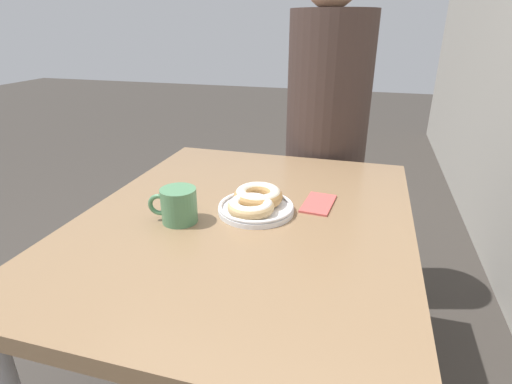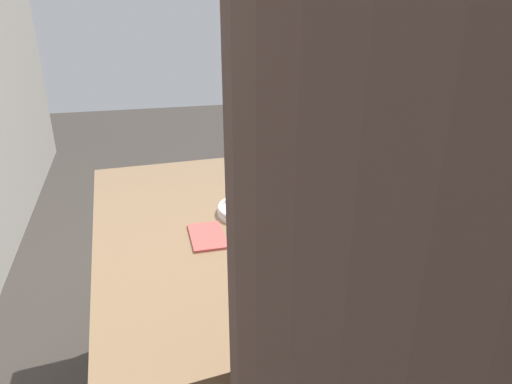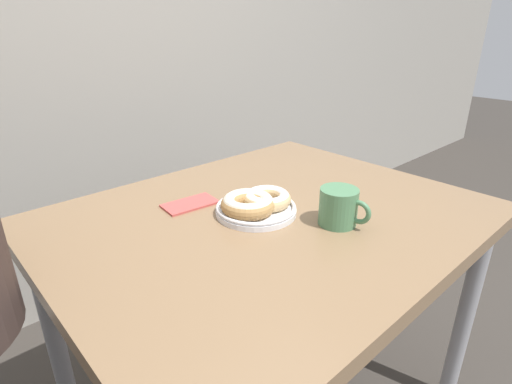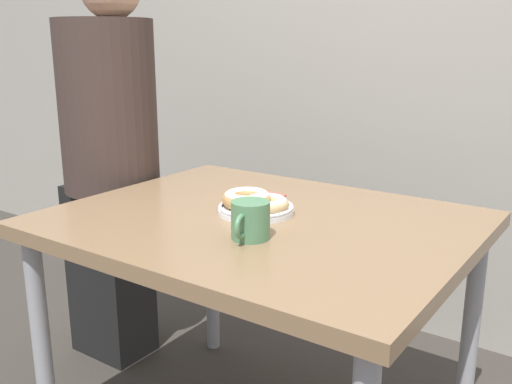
{
  "view_description": "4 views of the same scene",
  "coord_description": "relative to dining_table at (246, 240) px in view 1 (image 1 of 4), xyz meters",
  "views": [
    {
      "loc": [
        0.93,
        0.42,
        1.21
      ],
      "look_at": [
        -0.03,
        0.15,
        0.78
      ],
      "focal_mm": 28.0,
      "sensor_mm": 36.0,
      "label": 1
    },
    {
      "loc": [
        -0.96,
        0.5,
        1.15
      ],
      "look_at": [
        -0.03,
        0.15,
        0.78
      ],
      "focal_mm": 28.0,
      "sensor_mm": 36.0,
      "label": 2
    },
    {
      "loc": [
        -0.66,
        -0.53,
        1.18
      ],
      "look_at": [
        -0.03,
        0.15,
        0.78
      ],
      "focal_mm": 28.0,
      "sensor_mm": 36.0,
      "label": 3
    },
    {
      "loc": [
        0.83,
        -1.07,
        1.18
      ],
      "look_at": [
        -0.03,
        0.15,
        0.78
      ],
      "focal_mm": 40.0,
      "sensor_mm": 36.0,
      "label": 4
    }
  ],
  "objects": [
    {
      "name": "napkin",
      "position": [
        -0.13,
        0.18,
        0.08
      ],
      "size": [
        0.15,
        0.09,
        0.01
      ],
      "color": "#BC4C47",
      "rests_on": "dining_table"
    },
    {
      "name": "donut_plate",
      "position": [
        -0.03,
        0.02,
        0.1
      ],
      "size": [
        0.24,
        0.21,
        0.06
      ],
      "color": "white",
      "rests_on": "dining_table"
    },
    {
      "name": "dining_table",
      "position": [
        0.0,
        0.0,
        0.0
      ],
      "size": [
        1.09,
        0.87,
        0.72
      ],
      "color": "#846647",
      "rests_on": "ground_plane"
    },
    {
      "name": "person_figure",
      "position": [
        -0.75,
        0.13,
        0.13
      ],
      "size": [
        0.37,
        0.33,
        1.44
      ],
      "color": "black",
      "rests_on": "ground_plane"
    },
    {
      "name": "coffee_mug",
      "position": [
        0.08,
        -0.16,
        0.12
      ],
      "size": [
        0.09,
        0.13,
        0.09
      ],
      "color": "#4C7F56",
      "rests_on": "dining_table"
    }
  ]
}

